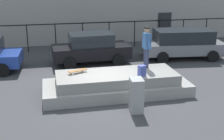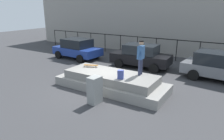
% 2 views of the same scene
% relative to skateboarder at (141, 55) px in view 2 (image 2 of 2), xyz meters
% --- Properties ---
extents(ground_plane, '(60.00, 60.00, 0.00)m').
position_rel_skateboarder_xyz_m(ground_plane, '(-1.84, -0.66, -1.88)').
color(ground_plane, '#38383A').
extents(concrete_ledge, '(5.95, 2.24, 0.88)m').
position_rel_skateboarder_xyz_m(concrete_ledge, '(-1.41, -0.53, -1.48)').
color(concrete_ledge, gray).
rests_on(concrete_ledge, ground_plane).
extents(skateboarder, '(0.26, 0.96, 1.73)m').
position_rel_skateboarder_xyz_m(skateboarder, '(0.00, 0.00, 0.00)').
color(skateboarder, '#2D334C').
rests_on(skateboarder, concrete_ledge).
extents(skateboard, '(0.82, 0.49, 0.12)m').
position_rel_skateboarder_xyz_m(skateboard, '(-2.96, -0.20, -0.90)').
color(skateboard, brown).
rests_on(skateboard, concrete_ledge).
extents(backpack, '(0.33, 0.28, 0.43)m').
position_rel_skateboarder_xyz_m(backpack, '(-0.52, -1.08, -0.79)').
color(backpack, '#3F4C99').
rests_on(backpack, concrete_ledge).
extents(car_blue_sedan_near, '(4.14, 2.42, 1.65)m').
position_rel_skateboarder_xyz_m(car_blue_sedan_near, '(-7.45, 3.75, -1.04)').
color(car_blue_sedan_near, navy).
rests_on(car_blue_sedan_near, ground_plane).
extents(car_black_sedan_mid, '(4.21, 2.16, 1.65)m').
position_rel_skateboarder_xyz_m(car_black_sedan_mid, '(-1.78, 4.04, -1.03)').
color(car_black_sedan_mid, black).
rests_on(car_black_sedan_mid, ground_plane).
extents(utility_box, '(0.48, 0.63, 1.24)m').
position_rel_skateboarder_xyz_m(utility_box, '(-1.11, -2.35, -1.26)').
color(utility_box, gray).
rests_on(utility_box, ground_plane).
extents(fence_row, '(24.06, 0.06, 1.72)m').
position_rel_skateboarder_xyz_m(fence_row, '(-1.84, 7.25, -0.70)').
color(fence_row, black).
rests_on(fence_row, ground_plane).
extents(warehouse_building, '(30.95, 8.73, 6.90)m').
position_rel_skateboarder_xyz_m(warehouse_building, '(-1.84, 12.88, 1.58)').
color(warehouse_building, gray).
rests_on(warehouse_building, ground_plane).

